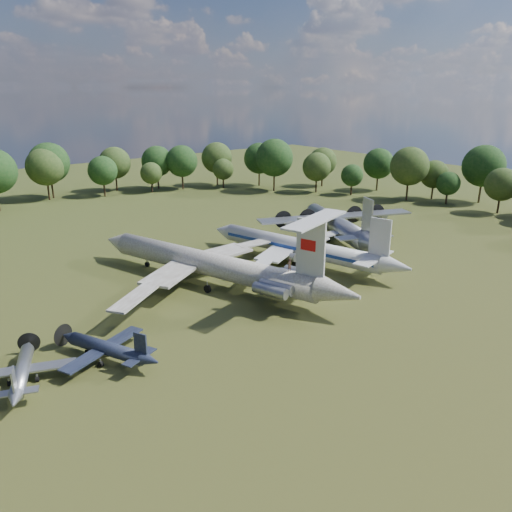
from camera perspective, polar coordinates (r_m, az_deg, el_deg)
ground at (r=77.34m, az=-3.97°, el=-4.08°), size 300.00×300.00×0.00m
il62_airliner at (r=79.65m, az=-5.33°, el=-1.41°), size 55.39×63.38×5.24m
tu104_jet at (r=89.84m, az=4.88°, el=0.68°), size 43.04×50.90×4.40m
an12_transport at (r=104.17m, az=9.27°, el=3.16°), size 44.43×46.56×4.85m
small_prop_west at (r=60.75m, az=-16.65°, el=-10.37°), size 17.17×19.29×2.33m
small_prop_northwest at (r=59.81m, az=-25.11°, el=-12.06°), size 15.15×17.43×2.14m
person_on_il62 at (r=70.48m, az=3.84°, el=-1.00°), size 0.72×0.50×1.89m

